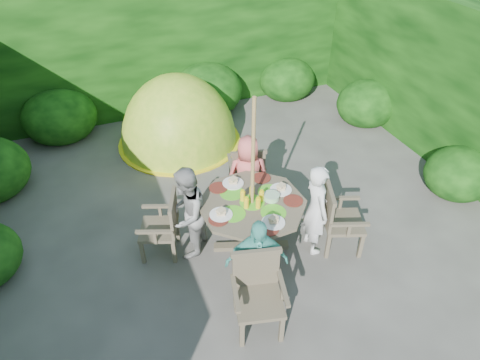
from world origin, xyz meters
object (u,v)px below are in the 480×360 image
object	(u,v)px
child_left	(187,213)
child_front	(257,263)
garden_chair_front	(258,291)
child_back	(248,175)
garden_chair_back	(247,171)
patio_table	(252,210)
garden_chair_right	(338,218)
parasol_pole	(252,182)
garden_chair_left	(164,225)
child_right	(316,209)
dome_tent	(180,142)

from	to	relation	value
child_left	child_front	size ratio (longest dim) A/B	1.07
garden_chair_front	child_back	xyz separation A→B (m)	(0.62, 1.79, 0.12)
child_left	child_back	size ratio (longest dim) A/B	1.06
child_back	garden_chair_front	bearing A→B (deg)	86.68
child_left	child_front	xyz separation A→B (m)	(0.50, -1.02, -0.04)
garden_chair_back	child_back	bearing A→B (deg)	84.08
garden_chair_front	child_front	xyz separation A→B (m)	(0.10, 0.28, 0.11)
patio_table	garden_chair_right	distance (m)	1.11
child_left	child_front	world-z (taller)	child_left
parasol_pole	child_front	size ratio (longest dim) A/B	1.84
garden_chair_left	child_right	size ratio (longest dim) A/B	0.67
garden_chair_left	child_back	world-z (taller)	child_back
child_left	dome_tent	xyz separation A→B (m)	(0.58, 2.66, -0.64)
garden_chair_front	child_front	world-z (taller)	child_front
dome_tent	patio_table	bearing A→B (deg)	-92.39
child_back	dome_tent	world-z (taller)	dome_tent
garden_chair_right	garden_chair_left	distance (m)	2.20
child_right	garden_chair_right	bearing A→B (deg)	-104.20
dome_tent	child_left	bearing A→B (deg)	-108.24
garden_chair_back	child_right	distance (m)	1.37
garden_chair_left	child_back	distance (m)	1.37
child_back	dome_tent	size ratio (longest dim) A/B	0.48
garden_chair_left	child_front	xyz separation A→B (m)	(0.79, -1.11, 0.14)
patio_table	child_right	distance (m)	0.80
parasol_pole	garden_chair_back	size ratio (longest dim) A/B	2.54
parasol_pole	garden_chair_right	xyz separation A→B (m)	(1.04, -0.35, -0.61)
parasol_pole	garden_chair_left	size ratio (longest dim) A/B	2.56
garden_chair_left	garden_chair_back	xyz separation A→B (m)	(1.41, 0.69, 0.00)
parasol_pole	child_front	distance (m)	0.94
garden_chair_right	child_right	xyz separation A→B (m)	(-0.28, 0.10, 0.16)
child_right	child_left	bearing A→B (deg)	75.43
garden_chair_front	child_front	bearing A→B (deg)	83.24
garden_chair_left	child_right	xyz separation A→B (m)	(1.80, -0.62, 0.19)
garden_chair_right	child_left	xyz separation A→B (m)	(-1.80, 0.61, 0.15)
garden_chair_front	garden_chair_back	bearing A→B (deg)	84.31
patio_table	child_right	size ratio (longest dim) A/B	1.34
patio_table	garden_chair_left	xyz separation A→B (m)	(-1.05, 0.36, -0.21)
parasol_pole	garden_chair_front	xyz separation A→B (m)	(-0.36, -1.04, -0.61)
child_back	child_front	world-z (taller)	child_back
patio_table	child_left	world-z (taller)	child_left
garden_chair_back	child_front	bearing A→B (deg)	85.08
parasol_pole	garden_chair_left	bearing A→B (deg)	161.19
garden_chair_right	child_back	xyz separation A→B (m)	(-0.78, 1.11, 0.12)
child_left	dome_tent	bearing A→B (deg)	-158.87
garden_chair_back	garden_chair_right	bearing A→B (deg)	130.04
garden_chair_right	garden_chair_back	xyz separation A→B (m)	(-0.68, 1.40, -0.03)
patio_table	parasol_pole	size ratio (longest dim) A/B	0.78
patio_table	child_left	size ratio (longest dim) A/B	1.35
garden_chair_back	child_right	world-z (taller)	child_right
child_left	dome_tent	distance (m)	2.80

